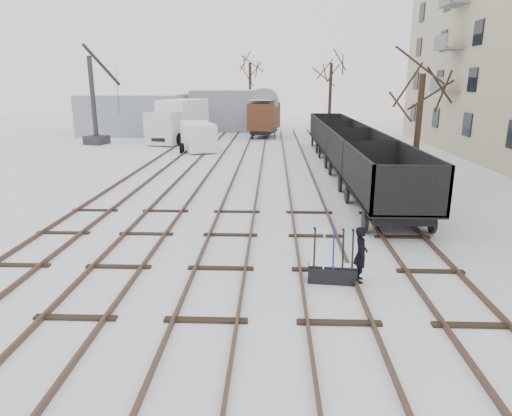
{
  "coord_description": "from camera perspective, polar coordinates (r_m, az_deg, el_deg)",
  "views": [
    {
      "loc": [
        1.49,
        -12.21,
        5.22
      ],
      "look_at": [
        0.93,
        2.36,
        1.2
      ],
      "focal_mm": 32.0,
      "sensor_mm": 36.0,
      "label": 1
    }
  ],
  "objects": [
    {
      "name": "lorry",
      "position": [
        42.8,
        -9.59,
        10.77
      ],
      "size": [
        4.05,
        8.55,
        3.72
      ],
      "rotation": [
        0.0,
        0.0,
        -0.26
      ],
      "color": "black",
      "rests_on": "ground"
    },
    {
      "name": "ground_frame",
      "position": [
        12.57,
        9.52,
        -7.94
      ],
      "size": [
        1.33,
        0.54,
        1.49
      ],
      "rotation": [
        0.0,
        0.0,
        -0.1
      ],
      "color": "black",
      "rests_on": "ground"
    },
    {
      "name": "shed_left",
      "position": [
        50.44,
        -14.81,
        11.31
      ],
      "size": [
        10.0,
        8.0,
        4.1
      ],
      "color": "#969CA9",
      "rests_on": "ground"
    },
    {
      "name": "tree_far_left",
      "position": [
        52.12,
        -0.74,
        13.68
      ],
      "size": [
        0.3,
        0.3,
        7.31
      ],
      "primitive_type": "cylinder",
      "color": "black",
      "rests_on": "ground"
    },
    {
      "name": "box_van_wagon",
      "position": [
        45.39,
        1.03,
        11.5
      ],
      "size": [
        3.42,
        5.19,
        3.66
      ],
      "rotation": [
        0.0,
        0.0,
        -0.2
      ],
      "color": "black",
      "rests_on": "ground"
    },
    {
      "name": "freight_wagon_b",
      "position": [
        25.04,
        12.59,
        5.38
      ],
      "size": [
        2.61,
        6.53,
        2.67
      ],
      "color": "black",
      "rests_on": "ground"
    },
    {
      "name": "freight_wagon_c",
      "position": [
        31.28,
        10.55,
        7.43
      ],
      "size": [
        2.61,
        6.53,
        2.67
      ],
      "color": "black",
      "rests_on": "ground"
    },
    {
      "name": "tree_near",
      "position": [
        24.29,
        19.54,
        8.86
      ],
      "size": [
        0.3,
        0.3,
        5.64
      ],
      "primitive_type": "cylinder",
      "color": "black",
      "rests_on": "ground"
    },
    {
      "name": "freight_wagon_d",
      "position": [
        37.57,
        9.17,
        8.79
      ],
      "size": [
        2.61,
        6.53,
        2.67
      ],
      "color": "black",
      "rests_on": "ground"
    },
    {
      "name": "worker",
      "position": [
        12.6,
        12.96,
        -5.67
      ],
      "size": [
        0.42,
        0.6,
        1.55
      ],
      "primitive_type": "imported",
      "rotation": [
        0.0,
        0.0,
        1.48
      ],
      "color": "black",
      "rests_on": "ground"
    },
    {
      "name": "tracks",
      "position": [
        26.44,
        -1.09,
        4.18
      ],
      "size": [
        13.9,
        52.0,
        0.16
      ],
      "color": "black",
      "rests_on": "ground"
    },
    {
      "name": "tree_far_right",
      "position": [
        45.41,
        9.22,
        13.04
      ],
      "size": [
        0.3,
        0.3,
        6.99
      ],
      "primitive_type": "cylinder",
      "color": "black",
      "rests_on": "ground"
    },
    {
      "name": "ground",
      "position": [
        13.37,
        -4.42,
        -7.63
      ],
      "size": [
        120.0,
        120.0,
        0.0
      ],
      "primitive_type": "plane",
      "color": "white",
      "rests_on": "ground"
    },
    {
      "name": "freight_wagon_a",
      "position": [
        18.9,
        15.95,
        1.96
      ],
      "size": [
        2.61,
        6.53,
        2.67
      ],
      "color": "black",
      "rests_on": "ground"
    },
    {
      "name": "panel_van",
      "position": [
        36.76,
        -7.25,
        8.91
      ],
      "size": [
        3.6,
        5.39,
        2.19
      ],
      "rotation": [
        0.0,
        0.0,
        0.32
      ],
      "color": "white",
      "rests_on": "ground"
    },
    {
      "name": "crane",
      "position": [
        42.7,
        -19.41,
        10.49
      ],
      "size": [
        2.07,
        4.98,
        8.34
      ],
      "rotation": [
        0.0,
        0.0,
        -0.29
      ],
      "color": "#29292E",
      "rests_on": "ground"
    },
    {
      "name": "shed_right",
      "position": [
        52.59,
        -3.9,
        12.13
      ],
      "size": [
        7.0,
        6.0,
        4.5
      ],
      "color": "#969CA9",
      "rests_on": "ground"
    }
  ]
}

